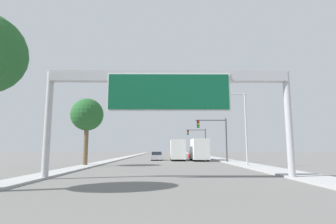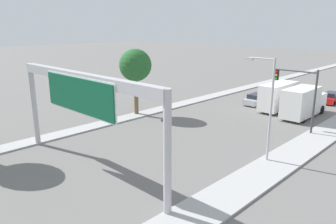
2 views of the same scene
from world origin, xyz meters
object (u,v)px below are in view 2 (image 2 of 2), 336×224
Objects in this scene: car_mid_center at (257,99)px; truck_box_secondary at (303,102)px; sign_gantry at (81,93)px; car_far_right at (332,98)px; street_lamp_right at (268,101)px; traffic_light_near_intersection at (301,90)px; truck_box_primary at (281,96)px; palm_tree_background at (135,66)px.

truck_box_secondary is at bearing -16.12° from car_mid_center.
sign_gantry is 3.79× the size of car_far_right.
street_lamp_right is at bearing -78.42° from truck_box_secondary.
sign_gantry is at bearing -127.04° from street_lamp_right.
street_lamp_right is (1.19, -9.12, 0.55)m from traffic_light_near_intersection.
truck_box_primary is 18.02m from street_lamp_right.
car_far_right is 10.48m from car_mid_center.
car_mid_center is 3.67m from truck_box_primary.
truck_box_secondary is at bearing -90.00° from car_far_right.
car_far_right is 0.54× the size of street_lamp_right.
street_lamp_right is (10.04, -16.85, 4.16)m from car_mid_center.
truck_box_secondary reaches higher than truck_box_primary.
truck_box_primary is 1.40× the size of traffic_light_near_intersection.
car_mid_center is 7.37m from truck_box_secondary.
sign_gantry is at bearing -86.40° from car_mid_center.
truck_box_secondary is (5.25, 25.81, -4.12)m from sign_gantry.
traffic_light_near_intersection is (5.35, -7.38, 2.55)m from truck_box_primary.
car_mid_center is at bearing 174.28° from truck_box_primary.
truck_box_primary is (1.75, 27.48, -4.17)m from sign_gantry.
truck_box_secondary is at bearing 41.33° from palm_tree_background.
car_far_right is 27.57m from palm_tree_background.
sign_gantry is at bearing -53.75° from palm_tree_background.
truck_box_secondary reaches higher than car_far_right.
truck_box_primary is at bearing 154.46° from truck_box_secondary.
palm_tree_background is at bearing 126.25° from sign_gantry.
car_far_right is 0.70× the size of traffic_light_near_intersection.
street_lamp_right is (3.04, -14.83, 3.06)m from truck_box_secondary.
street_lamp_right reaches higher than truck_box_secondary.
truck_box_secondary is 1.01× the size of palm_tree_background.
street_lamp_right reaches higher than truck_box_primary.
sign_gantry is 2.12× the size of truck_box_secondary.
palm_tree_background is at bearing -156.42° from traffic_light_near_intersection.
street_lamp_right is (3.04, -24.65, 4.13)m from car_far_right.
truck_box_secondary is 6.50m from traffic_light_near_intersection.
palm_tree_background is (-9.45, 12.88, -0.04)m from sign_gantry.
street_lamp_right reaches higher than car_mid_center.
truck_box_primary reaches higher than car_mid_center.
truck_box_primary is 18.85m from palm_tree_background.
street_lamp_right is at bearing -59.21° from car_mid_center.
traffic_light_near_intersection is (1.85, -15.53, 3.58)m from car_far_right.
car_far_right is at bearing 97.03° from street_lamp_right.
sign_gantry is 1.90× the size of truck_box_primary.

